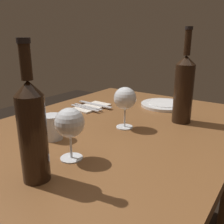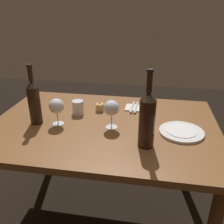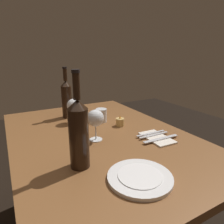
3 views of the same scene
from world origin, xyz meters
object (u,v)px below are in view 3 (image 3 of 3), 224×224
Objects in this scene: folded_napkin at (157,138)px; table_knife at (161,139)px; water_tumbler at (101,116)px; fork_outer at (151,133)px; dinner_plate at (140,177)px; wine_bottle_second at (79,132)px; wine_glass_right at (74,106)px; fork_inner at (154,135)px; wine_bottle at (67,98)px; wine_glass_left at (95,119)px; votive_candle at (120,122)px.

table_knife reaches higher than folded_napkin.
water_tumbler is 0.48× the size of fork_outer.
water_tumbler is 0.64m from dinner_plate.
wine_bottle_second is 0.48m from fork_outer.
wine_glass_right is at bearing -143.21° from fork_outer.
wine_bottle_second is 0.47m from fork_inner.
dinner_plate is (0.82, 0.02, -0.13)m from wine_bottle.
wine_glass_left is 0.43× the size of wine_bottle_second.
table_knife is (0.17, 0.29, -0.10)m from wine_glass_left.
wine_bottle_second is 1.81× the size of table_knife.
wine_glass_right reaches higher than votive_candle.
fork_inner is (0.55, 0.30, -0.12)m from wine_bottle.
fork_outer is at bearing 180.00° from table_knife.
wine_glass_right is 0.31m from votive_candle.
wine_glass_left reaches higher than fork_outer.
votive_candle is at bearing 49.20° from wine_glass_right.
folded_napkin is at bearing 33.60° from wine_glass_right.
water_tumbler is 0.43m from table_knife.
wine_bottle_second reaches higher than dinner_plate.
wine_glass_right is 0.70m from dinner_plate.
wine_glass_right is 1.81× the size of water_tumbler.
wine_glass_left is at bearing 2.05° from wine_bottle.
wine_bottle is at bearing -178.90° from dinner_plate.
dinner_plate is at bearing -47.32° from fork_inner.
wine_bottle_second is at bearing -38.80° from wine_glass_left.
folded_napkin is (-0.06, 0.44, -0.14)m from wine_bottle_second.
wine_glass_left reaches higher than fork_inner.
wine_bottle reaches higher than wine_glass_left.
water_tumbler is 0.44× the size of folded_napkin.
wine_bottle is 0.27m from water_tumbler.
fork_outer is at bearing 180.00° from folded_napkin.
wine_glass_left is 0.29m from water_tumbler.
wine_bottle is at bearing -151.22° from fork_inner.
wine_bottle_second is 0.47m from folded_napkin.
wine_bottle is 0.69m from table_knife.
votive_candle reaches higher than fork_inner.
votive_candle is 0.28× the size of dinner_plate.
folded_napkin is at bearing 97.15° from wine_bottle_second.
wine_bottle_second is 0.50m from votive_candle.
wine_glass_right is at bearing -178.04° from wine_glass_left.
folded_napkin is at bearing 129.87° from dinner_plate.
water_tumbler reaches higher than dinner_plate.
fork_inner is 1.00× the size of fork_outer.
wine_bottle reaches higher than wine_glass_right.
table_knife is at bearing -0.00° from fork_inner.
dinner_plate is at bearing -23.41° from votive_candle.
water_tumbler is at bearing -156.84° from fork_outer.
wine_glass_left is 0.44m from wine_bottle.
fork_outer is at bearing 72.63° from wine_glass_left.
wine_glass_left is at bearing 141.20° from wine_bottle_second.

